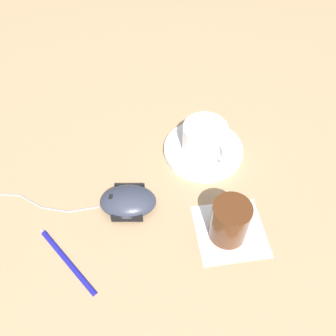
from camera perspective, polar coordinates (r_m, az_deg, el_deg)
ground_plane at (r=0.68m, az=1.20°, el=-4.31°), size 3.00×3.00×0.00m
saucer at (r=0.74m, az=5.37°, el=2.73°), size 0.16×0.16×0.01m
coffee_cup at (r=0.72m, az=5.69°, el=4.49°), size 0.09×0.10×0.06m
computer_mouse at (r=0.66m, az=-6.12°, el=-5.08°), size 0.11×0.08×0.04m
mouse_cable at (r=0.72m, az=-20.23°, el=-4.67°), size 0.25×0.03×0.00m
napkin_under_glass at (r=0.65m, az=9.44°, el=-9.43°), size 0.14×0.14×0.00m
drinking_glass at (r=0.61m, az=9.40°, el=-8.01°), size 0.06×0.06×0.08m
pen at (r=0.63m, az=-15.30°, el=-13.19°), size 0.13×0.11×0.01m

